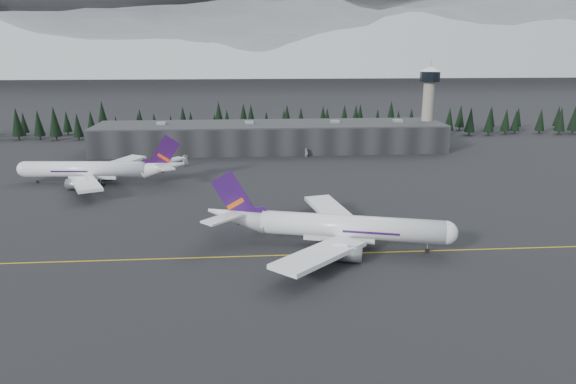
{
  "coord_description": "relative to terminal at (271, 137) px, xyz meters",
  "views": [
    {
      "loc": [
        -10.05,
        -112.06,
        46.31
      ],
      "look_at": [
        0.0,
        20.0,
        9.0
      ],
      "focal_mm": 32.0,
      "sensor_mm": 36.0,
      "label": 1
    }
  ],
  "objects": [
    {
      "name": "terminal",
      "position": [
        0.0,
        0.0,
        0.0
      ],
      "size": [
        160.0,
        30.0,
        12.6
      ],
      "color": "black",
      "rests_on": "ground"
    },
    {
      "name": "control_tower",
      "position": [
        75.0,
        3.0,
        17.11
      ],
      "size": [
        10.0,
        10.0,
        37.7
      ],
      "color": "gray",
      "rests_on": "ground"
    },
    {
      "name": "treeline",
      "position": [
        0.0,
        37.0,
        1.2
      ],
      "size": [
        360.0,
        20.0,
        15.0
      ],
      "primitive_type": "cube",
      "color": "black",
      "rests_on": "ground"
    },
    {
      "name": "taxiline",
      "position": [
        0.0,
        -127.0,
        -6.29
      ],
      "size": [
        400.0,
        0.4,
        0.02
      ],
      "primitive_type": "cube",
      "color": "gold",
      "rests_on": "ground"
    },
    {
      "name": "jet_main",
      "position": [
        8.64,
        -121.87,
        -1.28
      ],
      "size": [
        59.4,
        54.06,
        17.82
      ],
      "rotation": [
        0.0,
        0.0,
        -0.26
      ],
      "color": "white",
      "rests_on": "ground"
    },
    {
      "name": "gse_vehicle_b",
      "position": [
        14.9,
        -16.82,
        -5.62
      ],
      "size": [
        4.1,
        1.97,
        1.35
      ],
      "primitive_type": "imported",
      "rotation": [
        0.0,
        0.0,
        -1.67
      ],
      "color": "#BDBDBF",
      "rests_on": "ground"
    },
    {
      "name": "mountain_ridge",
      "position": [
        0.0,
        875.0,
        -6.3
      ],
      "size": [
        4400.0,
        900.0,
        420.0
      ],
      "primitive_type": null,
      "color": "white",
      "rests_on": "ground"
    },
    {
      "name": "jet_parked",
      "position": [
        -62.76,
        -56.55,
        -1.36
      ],
      "size": [
        59.59,
        54.83,
        17.52
      ],
      "rotation": [
        0.0,
        0.0,
        3.06
      ],
      "color": "white",
      "rests_on": "ground"
    },
    {
      "name": "gse_vehicle_a",
      "position": [
        -36.36,
        -30.71,
        -5.66
      ],
      "size": [
        4.11,
        5.03,
        1.28
      ],
      "primitive_type": "imported",
      "rotation": [
        0.0,
        0.0,
        0.52
      ],
      "color": "silver",
      "rests_on": "ground"
    },
    {
      "name": "ground",
      "position": [
        0.0,
        -125.0,
        -6.3
      ],
      "size": [
        1400.0,
        1400.0,
        0.0
      ],
      "primitive_type": "plane",
      "color": "black",
      "rests_on": "ground"
    }
  ]
}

